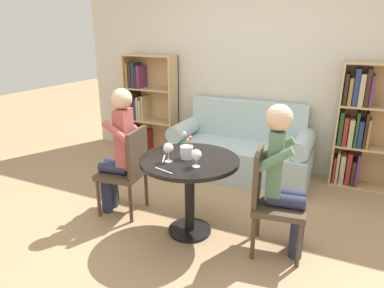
% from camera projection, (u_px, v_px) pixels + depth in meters
% --- Properties ---
extents(ground_plane, '(16.00, 16.00, 0.00)m').
position_uv_depth(ground_plane, '(190.00, 231.00, 3.23)').
color(ground_plane, tan).
extents(back_wall, '(5.20, 0.05, 2.70)m').
position_uv_depth(back_wall, '(254.00, 67.00, 4.49)').
color(back_wall, beige).
rests_on(back_wall, ground_plane).
extents(round_table, '(0.88, 0.88, 0.73)m').
position_uv_depth(round_table, '(190.00, 175.00, 3.05)').
color(round_table, black).
rests_on(round_table, ground_plane).
extents(couch, '(1.77, 0.80, 0.92)m').
position_uv_depth(couch, '(241.00, 151.00, 4.45)').
color(couch, '#A8C1C1').
rests_on(couch, ground_plane).
extents(bookshelf_left, '(0.79, 0.28, 1.47)m').
position_uv_depth(bookshelf_left, '(146.00, 107.00, 5.20)').
color(bookshelf_left, tan).
rests_on(bookshelf_left, ground_plane).
extents(bookshelf_right, '(0.79, 0.28, 1.47)m').
position_uv_depth(bookshelf_right, '(363.00, 128.00, 3.99)').
color(bookshelf_right, tan).
rests_on(bookshelf_right, ground_plane).
extents(chair_left, '(0.47, 0.47, 0.90)m').
position_uv_depth(chair_left, '(128.00, 168.00, 3.42)').
color(chair_left, '#473828').
rests_on(chair_left, ground_plane).
extents(chair_right, '(0.47, 0.47, 0.90)m').
position_uv_depth(chair_right, '(271.00, 197.00, 2.82)').
color(chair_right, '#473828').
rests_on(chair_right, ground_plane).
extents(person_left, '(0.44, 0.37, 1.29)m').
position_uv_depth(person_left, '(118.00, 150.00, 3.38)').
color(person_left, '#282D47').
rests_on(person_left, ground_plane).
extents(person_right, '(0.45, 0.38, 1.27)m').
position_uv_depth(person_right, '(284.00, 177.00, 2.74)').
color(person_right, '#282D47').
rests_on(person_right, ground_plane).
extents(wine_glass_left, '(0.09, 0.09, 0.17)m').
position_uv_depth(wine_glass_left, '(168.00, 149.00, 2.89)').
color(wine_glass_left, white).
rests_on(wine_glass_left, round_table).
extents(wine_glass_right, '(0.09, 0.09, 0.15)m').
position_uv_depth(wine_glass_right, '(196.00, 155.00, 2.78)').
color(wine_glass_right, white).
rests_on(wine_glass_right, round_table).
extents(flower_vase, '(0.11, 0.11, 0.24)m').
position_uv_depth(flower_vase, '(187.00, 151.00, 2.99)').
color(flower_vase, silver).
rests_on(flower_vase, round_table).
extents(knife_left_setting, '(0.19, 0.06, 0.00)m').
position_uv_depth(knife_left_setting, '(164.00, 170.00, 2.74)').
color(knife_left_setting, silver).
rests_on(knife_left_setting, round_table).
extents(fork_left_setting, '(0.09, 0.18, 0.00)m').
position_uv_depth(fork_left_setting, '(164.00, 159.00, 2.99)').
color(fork_left_setting, silver).
rests_on(fork_left_setting, round_table).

